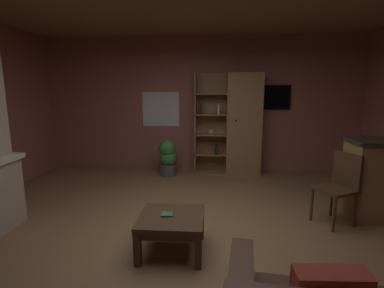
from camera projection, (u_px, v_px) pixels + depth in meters
The scene contains 9 objects.
floor at pixel (189, 238), 3.47m from camera, with size 6.51×5.95×0.02m, color olive.
wall_back at pixel (201, 105), 6.15m from camera, with size 6.63×0.06×2.78m, color #9E5B56.
window_pane_back at pixel (161, 109), 6.19m from camera, with size 0.77×0.01×0.72m, color white.
bookshelf_cabinet at pixel (239, 125), 5.89m from camera, with size 1.32×0.41×2.03m.
coffee_table at pixel (172, 223), 3.13m from camera, with size 0.68×0.67×0.41m.
table_book_0 at pixel (167, 214), 3.12m from camera, with size 0.12×0.11×0.02m, color #387247.
dining_chair at pixel (340, 184), 3.77m from camera, with size 0.57×0.57×0.92m.
potted_floor_plant at pixel (168, 157), 5.86m from camera, with size 0.36×0.38×0.74m.
wall_mounted_tv at pixel (268, 97), 5.95m from camera, with size 0.87×0.06×0.49m.
Camera 1 is at (0.27, -3.18, 1.74)m, focal length 27.49 mm.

